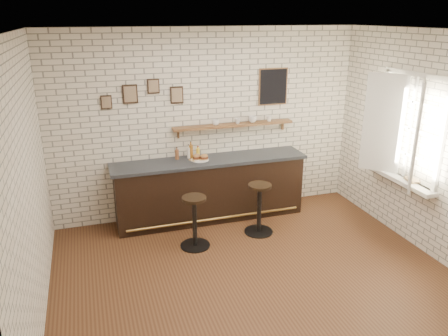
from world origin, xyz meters
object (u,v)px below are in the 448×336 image
(condiment_bottle_yellow, at_px, (198,152))
(book_lower, at_px, (407,181))
(ciabatta_sandwich, at_px, (200,157))
(book_upper, at_px, (406,179))
(sandwich_plate, at_px, (200,160))
(shelf_cup_c, at_px, (252,119))
(shelf_cup_b, at_px, (238,121))
(bar_stool_left, at_px, (195,220))
(bitters_bottle_amber, at_px, (191,151))
(bar_counter, at_px, (210,189))
(bitters_bottle_brown, at_px, (177,154))
(bitters_bottle_white, at_px, (189,153))
(shelf_cup_d, at_px, (269,118))
(shelf_cup_a, at_px, (216,122))
(bar_stool_right, at_px, (259,207))

(condiment_bottle_yellow, xyz_separation_m, book_lower, (2.59, -1.76, -0.15))
(ciabatta_sandwich, distance_m, book_upper, 3.04)
(sandwich_plate, xyz_separation_m, shelf_cup_c, (0.95, 0.20, 0.54))
(shelf_cup_b, bearing_deg, bar_stool_left, 167.26)
(bitters_bottle_amber, bearing_deg, book_upper, -32.61)
(shelf_cup_c, bearing_deg, book_lower, -109.86)
(bar_counter, relative_size, bitters_bottle_brown, 15.60)
(bar_stool_left, height_order, shelf_cup_c, shelf_cup_c)
(book_upper, bearing_deg, bitters_bottle_white, 172.56)
(shelf_cup_d, bearing_deg, book_lower, -47.89)
(bitters_bottle_brown, distance_m, shelf_cup_c, 1.36)
(bitters_bottle_white, bearing_deg, ciabatta_sandwich, -46.39)
(ciabatta_sandwich, xyz_separation_m, shelf_cup_c, (0.94, 0.20, 0.49))
(bitters_bottle_brown, distance_m, bar_stool_left, 1.21)
(bar_counter, height_order, book_lower, bar_counter)
(bitters_bottle_white, height_order, book_lower, bitters_bottle_white)
(sandwich_plate, distance_m, bitters_bottle_white, 0.23)
(condiment_bottle_yellow, relative_size, bar_stool_left, 0.24)
(sandwich_plate, relative_size, book_lower, 1.30)
(shelf_cup_b, distance_m, book_upper, 2.68)
(sandwich_plate, xyz_separation_m, shelf_cup_b, (0.69, 0.20, 0.53))
(bitters_bottle_amber, distance_m, shelf_cup_a, 0.60)
(bar_counter, distance_m, shelf_cup_c, 1.32)
(bitters_bottle_white, distance_m, shelf_cup_c, 1.18)
(sandwich_plate, xyz_separation_m, bitters_bottle_brown, (-0.33, 0.16, 0.07))
(condiment_bottle_yellow, height_order, shelf_cup_a, shelf_cup_a)
(sandwich_plate, height_order, shelf_cup_d, shelf_cup_d)
(shelf_cup_c, relative_size, book_lower, 0.62)
(condiment_bottle_yellow, bearing_deg, bitters_bottle_brown, 180.00)
(shelf_cup_b, height_order, book_lower, shelf_cup_b)
(bar_stool_left, bearing_deg, shelf_cup_d, 33.95)
(condiment_bottle_yellow, bearing_deg, book_upper, -33.75)
(sandwich_plate, relative_size, shelf_cup_a, 2.44)
(sandwich_plate, relative_size, bitters_bottle_brown, 1.41)
(bitters_bottle_amber, height_order, shelf_cup_a, shelf_cup_a)
(ciabatta_sandwich, xyz_separation_m, bar_stool_right, (0.71, -0.73, -0.64))
(bar_counter, bearing_deg, shelf_cup_b, 20.77)
(shelf_cup_c, bearing_deg, bar_stool_left, 157.12)
(bar_stool_right, bearing_deg, bitters_bottle_white, 134.28)
(bar_stool_left, height_order, book_lower, book_lower)
(shelf_cup_a, relative_size, shelf_cup_c, 0.86)
(bitters_bottle_amber, height_order, shelf_cup_b, shelf_cup_b)
(bar_stool_right, bearing_deg, book_upper, -24.27)
(sandwich_plate, xyz_separation_m, shelf_cup_d, (1.24, 0.20, 0.53))
(condiment_bottle_yellow, distance_m, shelf_cup_d, 1.31)
(bitters_bottle_amber, height_order, book_upper, bitters_bottle_amber)
(condiment_bottle_yellow, xyz_separation_m, shelf_cup_d, (1.23, 0.04, 0.46))
(sandwich_plate, relative_size, book_upper, 1.28)
(shelf_cup_d, bearing_deg, shelf_cup_a, -175.12)
(shelf_cup_c, distance_m, book_upper, 2.50)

